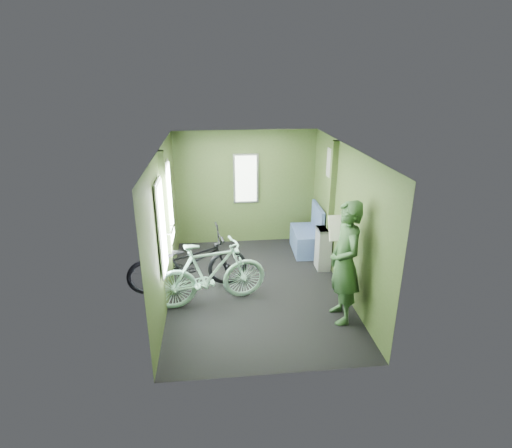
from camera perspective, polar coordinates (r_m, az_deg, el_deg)
The scene contains 6 objects.
room at distance 6.09m, azimuth -0.29°, elevation 2.73°, with size 4.00×4.02×2.31m.
bicycle_black at distance 6.71m, azimuth -9.42°, elevation -9.22°, with size 0.67×1.92×1.01m, color black.
bicycle_mint at distance 6.30m, azimuth -6.38°, elevation -11.22°, with size 0.49×1.75×1.05m, color #93CEB8.
passenger at distance 5.63m, azimuth 12.57°, elevation -5.41°, with size 0.45×0.71×1.78m.
waste_box at distance 7.23m, azimuth 9.56°, elevation -3.48°, with size 0.23×0.32×0.77m, color gray.
bench_seat at distance 7.90m, azimuth 7.31°, elevation -2.02°, with size 0.52×0.90×0.94m.
Camera 1 is at (-0.63, -5.71, 3.34)m, focal length 28.00 mm.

